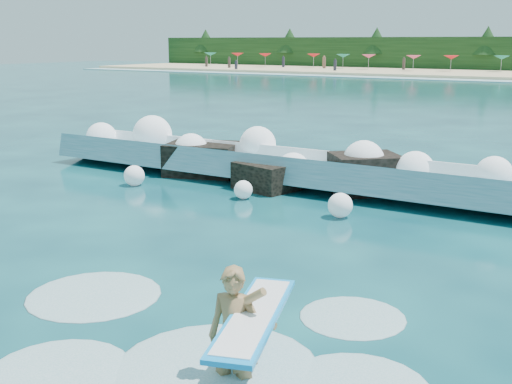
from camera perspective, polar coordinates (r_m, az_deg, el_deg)
ground at (r=13.62m, az=-9.90°, el=-5.80°), size 200.00×200.00×0.00m
breaking_wave at (r=20.54m, az=1.29°, el=2.30°), size 16.47×2.63×1.42m
rock_cluster at (r=20.30m, az=1.14°, el=1.98°), size 8.31×3.27×1.35m
surfer_with_board at (r=8.56m, az=-1.58°, el=-12.35°), size 1.39×3.04×1.91m
wave_spray at (r=20.81m, az=-0.81°, el=3.58°), size 15.21×4.34×1.82m
surf_foam at (r=9.53m, az=-4.36°, el=-14.32°), size 9.03×5.67×0.15m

